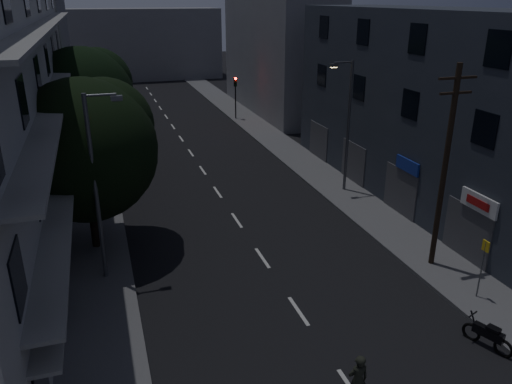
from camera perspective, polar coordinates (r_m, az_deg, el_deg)
ground at (r=36.35m, az=-6.28°, el=2.73°), size 160.00×160.00×0.00m
sidewalk_left at (r=35.71m, az=-18.13°, el=1.54°), size 3.00×90.00×0.15m
sidewalk_right at (r=38.41m, az=4.75°, el=3.93°), size 3.00×90.00×0.15m
lane_markings at (r=42.22m, az=-8.04°, el=5.31°), size 0.15×60.50×0.01m
building_right at (r=30.08m, az=21.29°, el=8.32°), size 6.19×28.00×11.00m
building_far_left at (r=57.16m, az=-24.09°, el=16.08°), size 6.00×20.00×16.00m
building_far_right at (r=54.36m, az=2.49°, el=16.05°), size 6.00×20.00×13.00m
building_far_end at (r=79.36m, az=-13.43°, el=16.12°), size 24.00×8.00×10.00m
tree_near at (r=24.18m, az=-18.86°, el=5.15°), size 6.63×6.63×8.18m
tree_mid at (r=36.05m, az=-19.12°, el=10.48°), size 6.88×6.88×8.46m
tree_far at (r=45.07m, az=-19.15°, el=11.63°), size 6.00×6.00×7.42m
traffic_signal_far_right at (r=50.18m, az=-2.36°, el=11.68°), size 0.28×0.37×4.10m
traffic_signal_far_left at (r=50.96m, az=-17.44°, el=10.89°), size 0.28×0.37×4.10m
street_lamp_left_near at (r=21.30m, az=-17.67°, el=1.26°), size 1.51×0.25×8.00m
street_lamp_right at (r=30.90m, az=10.34°, el=8.04°), size 1.51×0.25×8.00m
street_lamp_left_far at (r=39.92m, az=-18.35°, el=10.30°), size 1.51×0.25×8.00m
utility_pole at (r=22.76m, az=20.80°, el=2.86°), size 1.80×0.24×9.00m
bus_stop_sign at (r=21.89m, az=24.55°, el=-6.95°), size 0.06×0.35×2.52m
motorcycle at (r=19.95m, az=24.96°, el=-14.68°), size 0.88×1.78×1.20m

